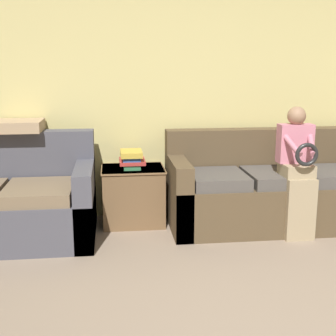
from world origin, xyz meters
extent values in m
cube|color=#DBCC7F|center=(0.00, 2.93, 1.27)|extent=(7.27, 0.06, 2.55)
cube|color=brown|center=(0.55, 2.42, 0.23)|extent=(1.96, 0.85, 0.45)
cube|color=brown|center=(0.55, 2.74, 0.68)|extent=(1.96, 0.20, 0.46)
cube|color=brown|center=(-0.35, 2.42, 0.34)|extent=(0.16, 0.85, 0.68)
cube|color=#514C47|center=(0.00, 2.32, 0.51)|extent=(0.51, 0.61, 0.11)
cube|color=#514C47|center=(0.55, 2.32, 0.51)|extent=(0.51, 0.61, 0.11)
cube|color=#514C47|center=(1.09, 2.32, 0.51)|extent=(0.51, 0.61, 0.11)
cube|color=#4C4C56|center=(-1.92, 2.30, 0.21)|extent=(1.55, 0.93, 0.41)
cube|color=#4C4C56|center=(-1.92, 2.66, 0.67)|extent=(1.55, 0.20, 0.53)
cube|color=#4C4C56|center=(-1.22, 2.30, 0.34)|extent=(0.16, 0.93, 0.67)
cube|color=#7A664C|center=(-1.61, 2.20, 0.47)|extent=(0.58, 0.69, 0.11)
cube|color=tan|center=(0.69, 1.99, 0.28)|extent=(0.27, 0.10, 0.56)
cube|color=tan|center=(0.69, 2.13, 0.62)|extent=(0.27, 0.28, 0.11)
cube|color=#D17A8E|center=(0.69, 2.20, 0.85)|extent=(0.31, 0.14, 0.35)
sphere|color=#A37A5B|center=(0.69, 2.20, 1.10)|extent=(0.17, 0.17, 0.17)
torus|color=black|center=(0.69, 1.93, 0.79)|extent=(0.21, 0.04, 0.21)
cylinder|color=#D17A8E|center=(0.59, 2.06, 0.87)|extent=(0.13, 0.31, 0.20)
cylinder|color=#D17A8E|center=(0.78, 2.06, 0.87)|extent=(0.13, 0.31, 0.20)
cube|color=brown|center=(-0.77, 2.63, 0.28)|extent=(0.59, 0.49, 0.56)
cube|color=brown|center=(-0.77, 2.63, 0.56)|extent=(0.61, 0.51, 0.02)
cube|color=#3D8451|center=(-0.78, 2.65, 0.59)|extent=(0.16, 0.30, 0.05)
cube|color=#BC3833|center=(-0.78, 2.64, 0.63)|extent=(0.25, 0.30, 0.04)
cube|color=#33569E|center=(-0.79, 2.64, 0.66)|extent=(0.17, 0.29, 0.04)
cube|color=gold|center=(-0.79, 2.62, 0.71)|extent=(0.21, 0.30, 0.05)
cube|color=tan|center=(-1.83, 2.66, 0.99)|extent=(0.43, 0.43, 0.10)
camera|label=1|loc=(-0.98, -1.83, 1.55)|focal=50.00mm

